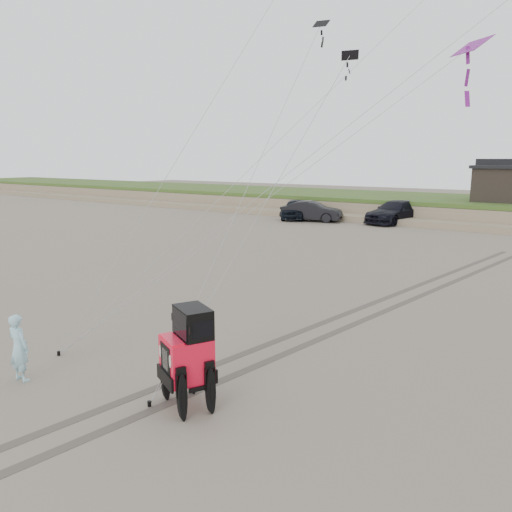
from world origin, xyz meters
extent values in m
plane|color=#6B6054|center=(0.00, 0.00, 0.00)|extent=(160.00, 160.00, 0.00)
cube|color=#7A6B54|center=(0.00, 38.00, 0.70)|extent=(160.00, 12.00, 1.40)
cube|color=#2D4719|center=(0.00, 38.00, 1.55)|extent=(160.00, 12.00, 0.35)
cube|color=#7A6B54|center=(0.00, 31.50, 0.25)|extent=(160.00, 3.50, 0.50)
imported|color=black|center=(-13.76, 29.21, 0.85)|extent=(3.78, 5.35, 1.69)
imported|color=black|center=(-11.87, 28.59, 0.82)|extent=(5.28, 3.02, 1.65)
imported|color=black|center=(-5.81, 31.43, 0.89)|extent=(3.70, 6.53, 1.78)
imported|color=#8DC6DB|center=(-2.40, -1.70, 0.80)|extent=(0.61, 0.43, 1.61)
cube|color=black|center=(2.16, 5.67, 7.82)|extent=(0.50, 0.42, 0.24)
cube|color=black|center=(0.32, 7.36, 9.22)|extent=(0.52, 0.26, 0.27)
cube|color=#79167E|center=(4.57, 8.52, 8.24)|extent=(1.29, 1.23, 0.48)
cylinder|color=black|center=(-3.04, -0.33, 0.06)|extent=(0.08, 0.08, 0.12)
cylinder|color=black|center=(0.97, -0.82, 0.06)|extent=(0.08, 0.08, 0.12)
cube|color=#4C443D|center=(1.60, 8.00, 0.00)|extent=(4.42, 29.74, 0.01)
cube|color=#4C443D|center=(2.40, 8.00, 0.00)|extent=(4.42, 29.74, 0.01)
camera|label=1|loc=(8.41, -7.32, 5.09)|focal=35.00mm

